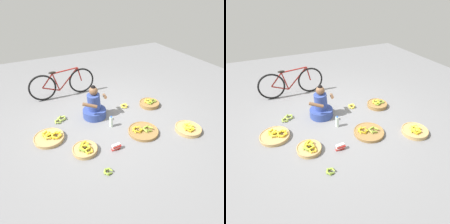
{
  "view_description": "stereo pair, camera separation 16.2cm",
  "coord_description": "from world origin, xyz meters",
  "views": [
    {
      "loc": [
        -1.55,
        -3.29,
        2.6
      ],
      "look_at": [
        0.0,
        -0.2,
        0.35
      ],
      "focal_mm": 32.59,
      "sensor_mm": 36.0,
      "label": 1
    },
    {
      "loc": [
        -1.4,
        -3.36,
        2.6
      ],
      "look_at": [
        0.0,
        -0.2,
        0.35
      ],
      "focal_mm": 32.59,
      "sensor_mm": 36.0,
      "label": 2
    }
  ],
  "objects": [
    {
      "name": "loose_bananas_front_right",
      "position": [
        -0.93,
        0.48,
        0.03
      ],
      "size": [
        0.29,
        0.26,
        0.09
      ],
      "color": "#9EB747",
      "rests_on": "ground"
    },
    {
      "name": "banana_basket_back_right",
      "position": [
        -0.78,
        -0.67,
        0.05
      ],
      "size": [
        0.46,
        0.46,
        0.15
      ],
      "color": "tan",
      "rests_on": "ground"
    },
    {
      "name": "packet_carton_stack",
      "position": [
        -0.25,
        -0.87,
        0.06
      ],
      "size": [
        0.18,
        0.07,
        0.12
      ],
      "color": "red",
      "rests_on": "ground"
    },
    {
      "name": "vendor_woman_front",
      "position": [
        -0.19,
        0.3,
        0.25
      ],
      "size": [
        0.68,
        0.55,
        0.77
      ],
      "color": "#334793",
      "rests_on": "ground"
    },
    {
      "name": "banana_basket_front_center",
      "position": [
        1.32,
        -1.05,
        0.06
      ],
      "size": [
        0.53,
        0.53,
        0.17
      ],
      "color": "tan",
      "rests_on": "ground"
    },
    {
      "name": "loose_bananas_back_left",
      "position": [
        0.61,
        0.35,
        0.03
      ],
      "size": [
        0.2,
        0.2,
        0.09
      ],
      "color": "yellow",
      "rests_on": "ground"
    },
    {
      "name": "bicycle_leaning",
      "position": [
        -0.55,
        1.56,
        0.36
      ],
      "size": [
        1.7,
        0.08,
        0.73
      ],
      "color": "black",
      "rests_on": "ground"
    },
    {
      "name": "banana_basket_near_bicycle",
      "position": [
        -1.28,
        -0.05,
        0.05
      ],
      "size": [
        0.59,
        0.59,
        0.15
      ],
      "color": "tan",
      "rests_on": "ground"
    },
    {
      "name": "loose_bananas_back_center",
      "position": [
        -0.62,
        -1.29,
        0.02
      ],
      "size": [
        0.17,
        0.17,
        0.07
      ],
      "color": "#8CAD38",
      "rests_on": "ground"
    },
    {
      "name": "banana_basket_near_vendor",
      "position": [
        0.46,
        -0.69,
        0.04
      ],
      "size": [
        0.61,
        0.61,
        0.14
      ],
      "color": "olive",
      "rests_on": "ground"
    },
    {
      "name": "water_bottle",
      "position": [
        -0.02,
        -0.21,
        0.12
      ],
      "size": [
        0.07,
        0.07,
        0.26
      ],
      "color": "silver",
      "rests_on": "ground"
    },
    {
      "name": "banana_basket_front_left",
      "position": [
        1.2,
        0.14,
        0.06
      ],
      "size": [
        0.48,
        0.48,
        0.16
      ],
      "color": "olive",
      "rests_on": "ground"
    },
    {
      "name": "ground_plane",
      "position": [
        0.0,
        0.0,
        0.0
      ],
      "size": [
        10.0,
        10.0,
        0.0
      ],
      "primitive_type": "plane",
      "color": "slate"
    }
  ]
}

